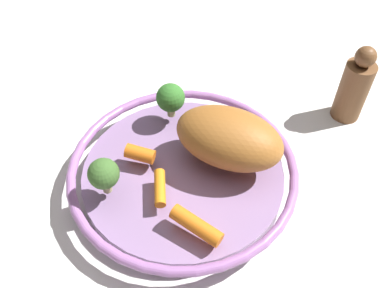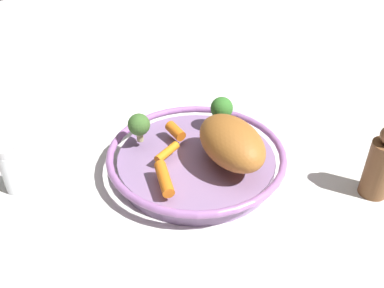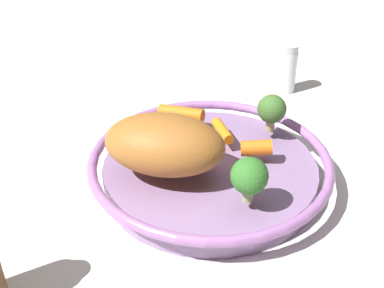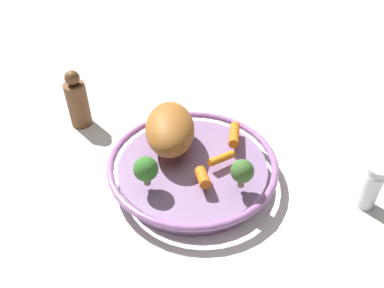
{
  "view_description": "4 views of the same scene",
  "coord_description": "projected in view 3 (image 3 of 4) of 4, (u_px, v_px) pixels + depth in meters",
  "views": [
    {
      "loc": [
        -0.36,
        -0.04,
        0.49
      ],
      "look_at": [
        0.02,
        -0.01,
        0.07
      ],
      "focal_mm": 39.0,
      "sensor_mm": 36.0,
      "label": 1
    },
    {
      "loc": [
        -0.43,
        -0.41,
        0.48
      ],
      "look_at": [
        -0.02,
        -0.01,
        0.08
      ],
      "focal_mm": 38.79,
      "sensor_mm": 36.0,
      "label": 2
    },
    {
      "loc": [
        0.53,
        -0.09,
        0.41
      ],
      "look_at": [
        0.0,
        -0.02,
        0.06
      ],
      "focal_mm": 46.3,
      "sensor_mm": 36.0,
      "label": 3
    },
    {
      "loc": [
        0.2,
        0.49,
        0.52
      ],
      "look_at": [
        -0.0,
        -0.01,
        0.07
      ],
      "focal_mm": 35.41,
      "sensor_mm": 36.0,
      "label": 4
    }
  ],
  "objects": [
    {
      "name": "roast_chicken_piece",
      "position": [
        165.0,
        144.0,
        0.6
      ],
      "size": [
        0.14,
        0.17,
        0.07
      ],
      "primitive_type": "ellipsoid",
      "rotation": [
        0.0,
        0.0,
        1.24
      ],
      "color": "#A76429",
      "rests_on": "serving_bowl"
    },
    {
      "name": "baby_carrot_back",
      "position": [
        256.0,
        148.0,
        0.64
      ],
      "size": [
        0.03,
        0.05,
        0.02
      ],
      "primitive_type": "cylinder",
      "rotation": [
        1.48,
        0.0,
        2.96
      ],
      "color": "orange",
      "rests_on": "serving_bowl"
    },
    {
      "name": "ground_plane",
      "position": [
        210.0,
        183.0,
        0.67
      ],
      "size": [
        2.55,
        2.55,
        0.0
      ],
      "primitive_type": "plane",
      "color": "silver"
    },
    {
      "name": "salt_shaker",
      "position": [
        287.0,
        69.0,
        0.88
      ],
      "size": [
        0.03,
        0.03,
        0.09
      ],
      "color": "silver",
      "rests_on": "ground_plane"
    },
    {
      "name": "broccoli_floret_mid",
      "position": [
        249.0,
        176.0,
        0.55
      ],
      "size": [
        0.04,
        0.04,
        0.06
      ],
      "color": "#98A866",
      "rests_on": "serving_bowl"
    },
    {
      "name": "baby_carrot_near_rim",
      "position": [
        181.0,
        113.0,
        0.72
      ],
      "size": [
        0.05,
        0.07,
        0.02
      ],
      "primitive_type": "cylinder",
      "rotation": [
        1.65,
        0.0,
        5.76
      ],
      "color": "orange",
      "rests_on": "serving_bowl"
    },
    {
      "name": "serving_bowl",
      "position": [
        210.0,
        169.0,
        0.66
      ],
      "size": [
        0.32,
        0.32,
        0.05
      ],
      "color": "#8E709E",
      "rests_on": "ground_plane"
    },
    {
      "name": "baby_carrot_right",
      "position": [
        222.0,
        131.0,
        0.68
      ],
      "size": [
        0.05,
        0.02,
        0.02
      ],
      "primitive_type": "cylinder",
      "rotation": [
        1.6,
        0.0,
        4.87
      ],
      "color": "orange",
      "rests_on": "serving_bowl"
    },
    {
      "name": "broccoli_floret_small",
      "position": [
        272.0,
        110.0,
        0.68
      ],
      "size": [
        0.04,
        0.04,
        0.05
      ],
      "color": "tan",
      "rests_on": "serving_bowl"
    }
  ]
}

